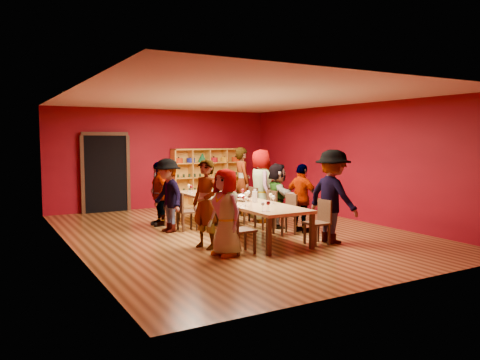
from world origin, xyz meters
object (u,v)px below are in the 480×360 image
at_px(shelving_unit, 208,174).
at_px(person_right_3, 261,186).
at_px(chair_person_left_0, 238,227).
at_px(chair_person_left_3, 184,209).
at_px(person_left_1, 206,204).
at_px(person_right_4, 242,181).
at_px(person_right_0, 333,196).
at_px(chair_person_right_4, 229,198).
at_px(wine_bottle, 214,187).
at_px(spittoon_bowl, 243,197).
at_px(person_right_1, 302,198).
at_px(tasting_table, 234,201).
at_px(person_right_2, 277,195).
at_px(person_left_4, 159,194).
at_px(chair_person_left_4, 170,204).
at_px(person_left_0, 226,212).
at_px(chair_person_right_1, 287,212).
at_px(person_left_3, 168,195).
at_px(chair_person_left_1, 221,221).
at_px(chair_person_right_0, 320,220).
at_px(chair_person_right_3, 250,203).
at_px(chair_person_right_2, 268,207).

distance_m(shelving_unit, person_right_3, 3.45).
relative_size(chair_person_left_0, chair_person_left_3, 1.00).
relative_size(person_left_1, person_right_4, 0.92).
distance_m(person_right_0, person_right_3, 2.77).
bearing_deg(chair_person_right_4, person_right_0, -85.41).
distance_m(shelving_unit, wine_bottle, 2.99).
relative_size(chair_person_left_0, spittoon_bowl, 2.66).
relative_size(chair_person_left_0, person_right_1, 0.57).
bearing_deg(tasting_table, person_right_2, 0.67).
bearing_deg(wine_bottle, person_right_3, -34.77).
bearing_deg(person_left_4, wine_bottle, 85.17).
bearing_deg(chair_person_left_4, person_right_2, -38.08).
height_order(person_left_1, person_right_1, person_left_1).
bearing_deg(chair_person_left_0, person_right_3, 50.90).
relative_size(person_left_1, person_right_0, 0.91).
height_order(person_left_0, person_right_0, person_right_0).
xyz_separation_m(shelving_unit, person_right_1, (-0.09, -5.08, -0.21)).
height_order(person_left_4, spittoon_bowl, person_left_4).
bearing_deg(chair_person_right_1, wine_bottle, 105.58).
bearing_deg(person_right_0, shelving_unit, -7.34).
relative_size(person_left_3, person_right_4, 0.89).
xyz_separation_m(chair_person_left_1, chair_person_left_3, (0.00, 1.85, 0.00)).
bearing_deg(chair_person_left_3, wine_bottle, 34.11).
bearing_deg(chair_person_left_3, shelving_unit, 57.06).
distance_m(chair_person_left_3, chair_person_right_0, 3.22).
xyz_separation_m(chair_person_left_3, wine_bottle, (1.17, 0.80, 0.39)).
relative_size(chair_person_left_1, spittoon_bowl, 2.66).
height_order(chair_person_left_4, person_right_3, person_right_3).
height_order(shelving_unit, person_right_0, person_right_0).
distance_m(chair_person_right_3, chair_person_right_4, 1.11).
bearing_deg(person_right_3, tasting_table, 140.01).
bearing_deg(chair_person_left_3, chair_person_left_0, -90.00).
bearing_deg(chair_person_right_4, chair_person_right_2, -90.00).
relative_size(person_right_2, person_right_4, 0.82).
height_order(chair_person_right_1, person_right_3, person_right_3).
xyz_separation_m(person_left_0, person_left_1, (-0.06, 0.70, 0.07)).
bearing_deg(person_right_2, tasting_table, 103.63).
bearing_deg(wine_bottle, person_right_4, 21.93).
distance_m(chair_person_left_1, person_right_3, 2.94).
bearing_deg(chair_person_right_0, chair_person_left_1, 156.05).
bearing_deg(chair_person_right_4, chair_person_left_3, -146.03).
distance_m(chair_person_left_0, spittoon_bowl, 1.73).
distance_m(chair_person_left_0, person_left_3, 2.60).
height_order(chair_person_right_3, wine_bottle, wine_bottle).
xyz_separation_m(person_right_0, chair_person_right_1, (-0.31, 1.13, -0.45)).
bearing_deg(person_right_2, chair_person_right_4, 20.44).
xyz_separation_m(person_left_4, person_right_1, (2.50, -2.41, -0.00)).
height_order(chair_person_left_4, spittoon_bowl, spittoon_bowl).
xyz_separation_m(person_right_2, chair_person_right_4, (-0.26, 1.97, -0.27)).
bearing_deg(chair_person_left_4, chair_person_right_3, -23.02).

